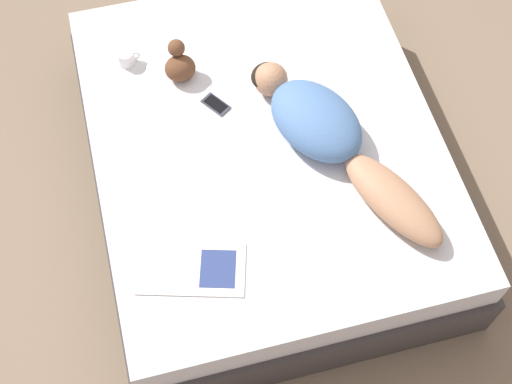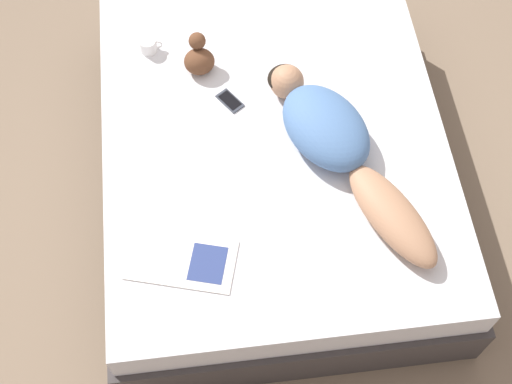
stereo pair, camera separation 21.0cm
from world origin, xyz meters
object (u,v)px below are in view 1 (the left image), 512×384
(cell_phone, at_px, (216,104))
(person, at_px, (330,136))
(coffee_mug, at_px, (126,57))
(open_magazine, at_px, (192,268))

(cell_phone, bearing_deg, person, -73.22)
(person, height_order, cell_phone, person)
(coffee_mug, distance_m, cell_phone, 0.55)
(person, distance_m, cell_phone, 0.62)
(coffee_mug, height_order, cell_phone, coffee_mug)
(person, xyz_separation_m, open_magazine, (-0.78, -0.47, -0.09))
(cell_phone, bearing_deg, open_magazine, -144.23)
(person, relative_size, coffee_mug, 10.38)
(coffee_mug, bearing_deg, person, -41.31)
(open_magazine, xyz_separation_m, coffee_mug, (-0.09, 1.24, 0.04))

